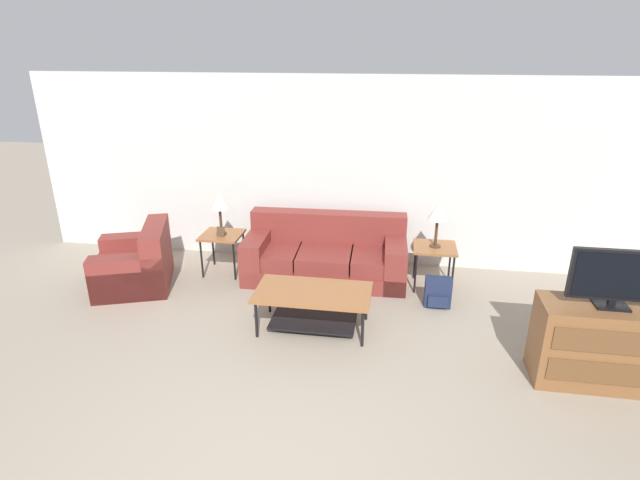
{
  "coord_description": "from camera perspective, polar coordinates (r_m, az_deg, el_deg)",
  "views": [
    {
      "loc": [
        0.86,
        -2.49,
        2.94
      ],
      "look_at": [
        -0.01,
        2.91,
        0.8
      ],
      "focal_mm": 28.0,
      "sensor_mm": 36.0,
      "label": 1
    }
  ],
  "objects": [
    {
      "name": "table_lamp_right",
      "position": [
        6.33,
        13.34,
        3.06
      ],
      "size": [
        0.25,
        0.25,
        0.58
      ],
      "color": "#472D1E",
      "rests_on": "side_table_right"
    },
    {
      "name": "armchair",
      "position": [
        6.9,
        -20.23,
        -2.66
      ],
      "size": [
        1.19,
        1.26,
        0.8
      ],
      "color": "maroon",
      "rests_on": "ground_plane"
    },
    {
      "name": "couch",
      "position": [
        6.71,
        0.66,
        -1.86
      ],
      "size": [
        2.16,
        1.02,
        0.82
      ],
      "color": "maroon",
      "rests_on": "ground_plane"
    },
    {
      "name": "side_table_left",
      "position": [
        6.89,
        -11.13,
        0.23
      ],
      "size": [
        0.53,
        0.51,
        0.56
      ],
      "color": "#935B33",
      "rests_on": "ground_plane"
    },
    {
      "name": "table_lamp_left",
      "position": [
        6.72,
        -11.44,
        4.28
      ],
      "size": [
        0.25,
        0.25,
        0.58
      ],
      "color": "#472D1E",
      "rests_on": "side_table_left"
    },
    {
      "name": "side_table_right",
      "position": [
        6.51,
        12.96,
        -1.19
      ],
      "size": [
        0.53,
        0.51,
        0.56
      ],
      "color": "#935B33",
      "rests_on": "ground_plane"
    },
    {
      "name": "television",
      "position": [
        5.02,
        30.88,
        -3.64
      ],
      "size": [
        0.79,
        0.2,
        0.54
      ],
      "color": "black",
      "rests_on": "tv_console"
    },
    {
      "name": "coffee_table",
      "position": [
        5.48,
        -0.8,
        -6.95
      ],
      "size": [
        1.26,
        0.68,
        0.46
      ],
      "color": "#935B33",
      "rests_on": "ground_plane"
    },
    {
      "name": "picture_frame",
      "position": [
        6.77,
        -11.29,
        0.96
      ],
      "size": [
        0.1,
        0.04,
        0.13
      ],
      "color": "#4C3828",
      "rests_on": "side_table_left"
    },
    {
      "name": "wall_back",
      "position": [
        6.97,
        1.81,
        7.74
      ],
      "size": [
        8.78,
        0.06,
        2.6
      ],
      "color": "silver",
      "rests_on": "ground_plane"
    },
    {
      "name": "tv_console",
      "position": [
        5.31,
        29.48,
        -10.36
      ],
      "size": [
        1.16,
        0.49,
        0.79
      ],
      "color": "brown",
      "rests_on": "ground_plane"
    },
    {
      "name": "backpack",
      "position": [
        6.17,
        13.32,
        -5.88
      ],
      "size": [
        0.31,
        0.25,
        0.36
      ],
      "color": "#1E2847",
      "rests_on": "ground_plane"
    }
  ]
}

